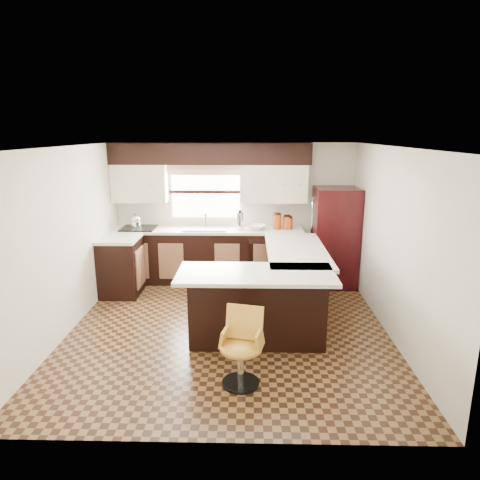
{
  "coord_description": "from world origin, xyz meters",
  "views": [
    {
      "loc": [
        0.28,
        -5.3,
        2.58
      ],
      "look_at": [
        0.14,
        0.45,
        1.12
      ],
      "focal_mm": 32.0,
      "sensor_mm": 36.0,
      "label": 1
    }
  ],
  "objects_px": {
    "peninsula_long": "(292,281)",
    "refrigerator": "(335,237)",
    "peninsula_return": "(257,308)",
    "bar_chair": "(241,349)"
  },
  "relations": [
    {
      "from": "peninsula_return",
      "to": "bar_chair",
      "type": "distance_m",
      "value": 0.99
    },
    {
      "from": "bar_chair",
      "to": "peninsula_long",
      "type": "bearing_deg",
      "value": 82.76
    },
    {
      "from": "peninsula_long",
      "to": "refrigerator",
      "type": "xyz_separation_m",
      "value": [
        0.82,
        1.13,
        0.39
      ]
    },
    {
      "from": "peninsula_return",
      "to": "refrigerator",
      "type": "bearing_deg",
      "value": 57.5
    },
    {
      "from": "peninsula_long",
      "to": "peninsula_return",
      "type": "bearing_deg",
      "value": -118.3
    },
    {
      "from": "peninsula_long",
      "to": "bar_chair",
      "type": "height_order",
      "value": "peninsula_long"
    },
    {
      "from": "peninsula_long",
      "to": "refrigerator",
      "type": "relative_size",
      "value": 1.16
    },
    {
      "from": "peninsula_long",
      "to": "peninsula_return",
      "type": "xyz_separation_m",
      "value": [
        -0.53,
        -0.97,
        0.0
      ]
    },
    {
      "from": "peninsula_long",
      "to": "peninsula_return",
      "type": "distance_m",
      "value": 1.11
    },
    {
      "from": "refrigerator",
      "to": "bar_chair",
      "type": "xyz_separation_m",
      "value": [
        -1.53,
        -3.08,
        -0.44
      ]
    }
  ]
}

